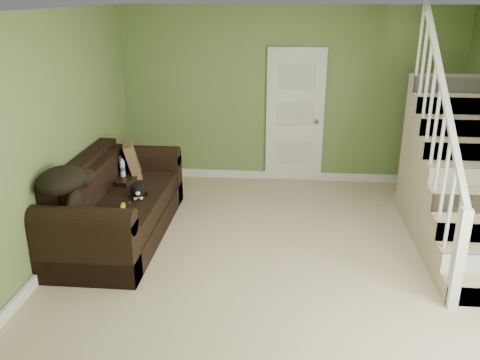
% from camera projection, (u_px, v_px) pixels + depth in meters
% --- Properties ---
extents(floor, '(5.00, 5.50, 0.01)m').
position_uv_depth(floor, '(285.00, 266.00, 5.43)').
color(floor, tan).
rests_on(floor, ground).
extents(ceiling, '(5.00, 5.50, 0.01)m').
position_uv_depth(ceiling, '(294.00, 10.00, 4.53)').
color(ceiling, white).
rests_on(ceiling, wall_back).
extents(wall_back, '(5.00, 0.04, 2.60)m').
position_uv_depth(wall_back, '(289.00, 96.00, 7.55)').
color(wall_back, olive).
rests_on(wall_back, floor).
extents(wall_front, '(5.00, 0.04, 2.60)m').
position_uv_depth(wall_front, '(288.00, 317.00, 2.42)').
color(wall_front, olive).
rests_on(wall_front, floor).
extents(wall_left, '(0.04, 5.50, 2.60)m').
position_uv_depth(wall_left, '(44.00, 143.00, 5.20)').
color(wall_left, olive).
rests_on(wall_left, floor).
extents(baseboard_back, '(5.00, 0.04, 0.12)m').
position_uv_depth(baseboard_back, '(286.00, 175.00, 7.95)').
color(baseboard_back, white).
rests_on(baseboard_back, floor).
extents(baseboard_left, '(0.04, 5.50, 0.12)m').
position_uv_depth(baseboard_left, '(62.00, 251.00, 5.63)').
color(baseboard_left, white).
rests_on(baseboard_left, floor).
extents(door, '(0.86, 0.12, 2.02)m').
position_uv_depth(door, '(295.00, 117.00, 7.61)').
color(door, white).
rests_on(door, floor).
extents(staircase, '(1.00, 2.51, 2.82)m').
position_uv_depth(staircase, '(458.00, 184.00, 5.94)').
color(staircase, tan).
rests_on(staircase, floor).
extents(sofa, '(1.03, 2.38, 0.94)m').
position_uv_depth(sofa, '(115.00, 207.00, 6.03)').
color(sofa, black).
rests_on(sofa, floor).
extents(side_table, '(0.56, 0.56, 0.79)m').
position_uv_depth(side_table, '(120.00, 195.00, 6.55)').
color(side_table, black).
rests_on(side_table, floor).
extents(cat, '(0.29, 0.46, 0.22)m').
position_uv_depth(cat, '(137.00, 190.00, 5.88)').
color(cat, black).
rests_on(cat, sofa).
extents(banana, '(0.10, 0.22, 0.06)m').
position_uv_depth(banana, '(123.00, 207.00, 5.57)').
color(banana, gold).
rests_on(banana, sofa).
extents(throw_pillow, '(0.35, 0.50, 0.47)m').
position_uv_depth(throw_pillow, '(132.00, 160.00, 6.59)').
color(throw_pillow, '#503020').
rests_on(throw_pillow, sofa).
extents(throw_blanket, '(0.49, 0.63, 0.25)m').
position_uv_depth(throw_blanket, '(61.00, 180.00, 5.12)').
color(throw_blanket, black).
rests_on(throw_blanket, sofa).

